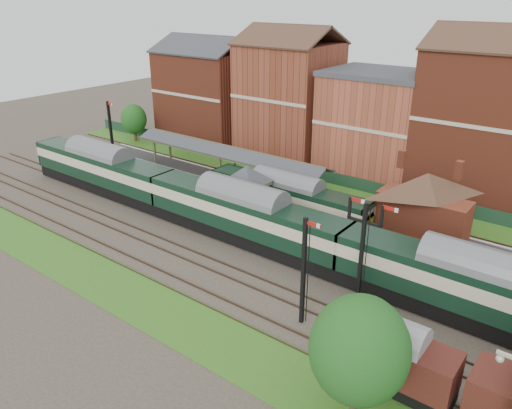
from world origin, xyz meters
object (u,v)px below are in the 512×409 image
Objects in this scene: dmu_train at (243,214)px; semaphore_bracket at (363,247)px; signal_box at (247,193)px; platform_railcar at (287,197)px.

semaphore_bracket is at bearing -10.95° from dmu_train.
dmu_train is at bearing -56.88° from signal_box.
signal_box is 4.22m from platform_railcar.
signal_box reaches higher than dmu_train.
platform_railcar is at bearing 86.11° from dmu_train.
dmu_train reaches higher than platform_railcar.
platform_railcar is (2.56, 3.25, -0.82)m from signal_box.
semaphore_bracket is (15.04, -5.75, 1.44)m from signal_box.
dmu_train is 3.52× the size of platform_railcar.
signal_box is 0.34× the size of platform_railcar.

